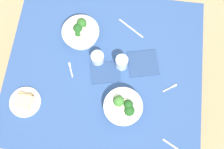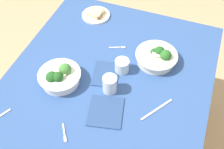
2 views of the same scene
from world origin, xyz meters
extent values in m
plane|color=tan|center=(0.00, 0.00, 0.00)|extent=(6.00, 6.00, 0.00)
cube|color=#2D4C84|center=(0.00, 0.00, 0.72)|extent=(1.21, 1.09, 0.01)
cube|color=#9E7547|center=(0.00, 0.00, 0.71)|extent=(1.17, 1.06, 0.02)
cylinder|color=#9E7547|center=(-0.49, -0.43, 0.35)|extent=(0.07, 0.07, 0.70)
cylinder|color=#9E7547|center=(0.49, -0.43, 0.35)|extent=(0.07, 0.07, 0.70)
cylinder|color=#9E7547|center=(0.49, 0.43, 0.35)|extent=(0.07, 0.07, 0.70)
cylinder|color=white|center=(-0.14, 0.23, 0.75)|extent=(0.20, 0.20, 0.05)
cylinder|color=white|center=(-0.14, 0.23, 0.79)|extent=(0.23, 0.23, 0.01)
sphere|color=#1E511E|center=(-0.18, 0.25, 0.79)|extent=(0.06, 0.06, 0.06)
sphere|color=#3D7A33|center=(-0.11, 0.21, 0.80)|extent=(0.07, 0.07, 0.07)
sphere|color=#1E511E|center=(-0.17, 0.22, 0.80)|extent=(0.06, 0.06, 0.06)
cylinder|color=beige|center=(-0.14, 0.23, 0.80)|extent=(0.08, 0.08, 0.01)
cylinder|color=silver|center=(0.18, -0.21, 0.75)|extent=(0.21, 0.21, 0.05)
cylinder|color=silver|center=(0.18, -0.21, 0.78)|extent=(0.24, 0.24, 0.01)
sphere|color=#1E511E|center=(0.19, -0.22, 0.80)|extent=(0.06, 0.06, 0.06)
sphere|color=#1E511E|center=(0.19, -0.19, 0.79)|extent=(0.04, 0.04, 0.04)
sphere|color=#286023|center=(0.18, -0.26, 0.80)|extent=(0.06, 0.06, 0.06)
cylinder|color=beige|center=(0.19, -0.22, 0.80)|extent=(0.07, 0.07, 0.01)
cylinder|color=silver|center=(0.44, 0.27, 0.73)|extent=(0.19, 0.19, 0.01)
cube|color=#CCB284|center=(0.44, 0.27, 0.75)|extent=(0.11, 0.11, 0.03)
cube|color=#9E703D|center=(0.44, 0.23, 0.75)|extent=(0.09, 0.01, 0.03)
cylinder|color=silver|center=(0.05, -0.05, 0.77)|extent=(0.08, 0.08, 0.08)
cylinder|color=silver|center=(-0.10, -0.04, 0.78)|extent=(0.08, 0.08, 0.10)
cube|color=#B7B7BC|center=(-0.40, 0.08, 0.73)|extent=(0.06, 0.05, 0.00)
cube|color=#B7B7BC|center=(-0.44, 0.06, 0.73)|extent=(0.03, 0.03, 0.00)
cube|color=#B7B7BC|center=(0.20, 0.05, 0.73)|extent=(0.03, 0.06, 0.00)
cube|color=#B7B7BC|center=(0.22, 0.00, 0.73)|extent=(0.02, 0.03, 0.00)
cube|color=#B7B7BC|center=(-0.14, -0.30, 0.73)|extent=(0.17, 0.12, 0.00)
cube|color=navy|center=(-0.01, 0.02, 0.73)|extent=(0.20, 0.17, 0.01)
cube|color=navy|center=(-0.24, -0.07, 0.73)|extent=(0.21, 0.20, 0.01)
camera|label=1|loc=(-0.11, 0.55, 2.33)|focal=43.81mm
camera|label=2|loc=(-0.90, -0.35, 1.89)|focal=44.10mm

